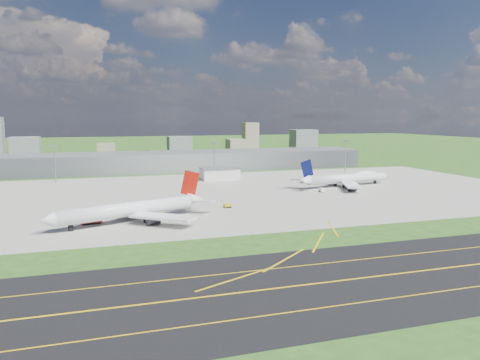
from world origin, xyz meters
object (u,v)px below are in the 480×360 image
object	(u,v)px
tug_yellow	(228,206)
van_white_far	(348,183)
airliner_red_twin	(133,209)
fire_truck	(91,220)
airliner_blue_quad	(347,178)
van_white_near	(322,190)

from	to	relation	value
tug_yellow	van_white_far	xyz separation A→B (m)	(98.19, 52.39, 0.25)
airliner_red_twin	fire_truck	bearing A→B (deg)	-24.43
tug_yellow	airliner_blue_quad	bearing A→B (deg)	15.60
van_white_near	van_white_far	size ratio (longest dim) A/B	0.96
van_white_near	fire_truck	bearing A→B (deg)	117.84
airliner_red_twin	van_white_near	world-z (taller)	airliner_red_twin
fire_truck	tug_yellow	bearing A→B (deg)	7.12
airliner_red_twin	van_white_far	xyz separation A→B (m)	(145.16, 69.65, -4.19)
fire_truck	tug_yellow	world-z (taller)	fire_truck
tug_yellow	van_white_far	bearing A→B (deg)	17.80
airliner_blue_quad	van_white_near	world-z (taller)	airliner_blue_quad
airliner_blue_quad	tug_yellow	world-z (taller)	airliner_blue_quad
airliner_red_twin	airliner_blue_quad	world-z (taller)	airliner_red_twin
airliner_blue_quad	fire_truck	world-z (taller)	airliner_blue_quad
fire_truck	airliner_red_twin	bearing A→B (deg)	-10.33
van_white_near	van_white_far	distance (m)	39.02
airliner_blue_quad	fire_truck	xyz separation A→B (m)	(-157.31, -61.46, -3.31)
van_white_near	van_white_far	world-z (taller)	van_white_far
airliner_red_twin	tug_yellow	world-z (taller)	airliner_red_twin
airliner_blue_quad	fire_truck	size ratio (longest dim) A/B	8.00
airliner_red_twin	airliner_blue_quad	xyz separation A→B (m)	(140.04, 62.44, -0.23)
airliner_blue_quad	van_white_near	xyz separation A→B (m)	(-26.26, -15.97, -4.00)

